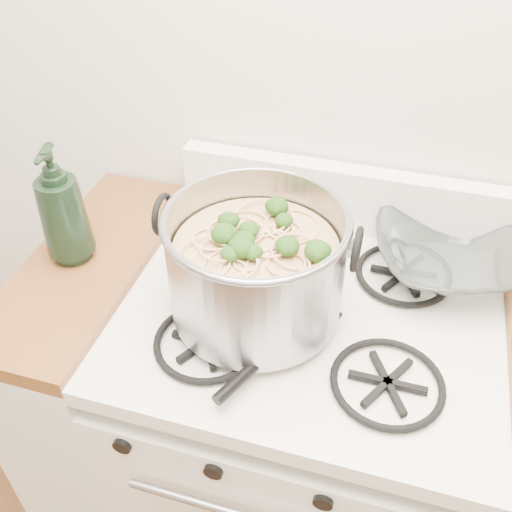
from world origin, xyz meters
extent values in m
plane|color=silver|center=(0.00, 1.60, 1.35)|extent=(3.60, 0.00, 3.60)
cube|color=white|center=(0.00, 1.27, 0.41)|extent=(0.76, 0.65, 0.81)
cube|color=white|center=(0.00, 1.27, 0.88)|extent=(0.76, 0.65, 0.04)
cube|color=black|center=(0.00, 1.27, 0.91)|extent=(0.60, 0.56, 0.02)
cylinder|color=black|center=(-0.28, 0.95, 0.78)|extent=(0.04, 0.03, 0.04)
cylinder|color=black|center=(-0.10, 0.95, 0.78)|extent=(0.04, 0.03, 0.04)
cylinder|color=black|center=(0.10, 0.95, 0.78)|extent=(0.04, 0.03, 0.04)
cube|color=silver|center=(-0.51, 1.27, 0.44)|extent=(0.25, 0.65, 0.88)
cube|color=#5A3415|center=(-0.51, 1.27, 0.90)|extent=(0.25, 0.65, 0.04)
cylinder|color=#93939B|center=(-0.10, 1.22, 1.03)|extent=(0.33, 0.33, 0.22)
torus|color=#93939B|center=(-0.10, 1.22, 1.14)|extent=(0.34, 0.34, 0.01)
torus|color=black|center=(-0.28, 1.22, 1.11)|extent=(0.01, 0.08, 0.08)
torus|color=black|center=(0.08, 1.22, 1.11)|extent=(0.01, 0.08, 0.08)
cylinder|color=tan|center=(-0.10, 1.22, 1.00)|extent=(0.31, 0.31, 0.16)
sphere|color=#204312|center=(-0.10, 1.22, 1.10)|extent=(0.04, 0.04, 0.04)
sphere|color=#204312|center=(-0.10, 1.22, 1.10)|extent=(0.04, 0.04, 0.04)
sphere|color=#204312|center=(-0.10, 1.22, 1.10)|extent=(0.04, 0.04, 0.04)
sphere|color=#204312|center=(-0.10, 1.22, 1.10)|extent=(0.04, 0.04, 0.04)
sphere|color=#204312|center=(-0.10, 1.22, 1.10)|extent=(0.04, 0.04, 0.04)
sphere|color=#204312|center=(-0.10, 1.22, 1.10)|extent=(0.04, 0.04, 0.04)
sphere|color=#204312|center=(-0.10, 1.22, 1.10)|extent=(0.04, 0.04, 0.04)
sphere|color=#204312|center=(-0.10, 1.22, 1.10)|extent=(0.04, 0.04, 0.04)
sphere|color=#204312|center=(-0.10, 1.22, 1.10)|extent=(0.04, 0.04, 0.04)
sphere|color=#204312|center=(-0.10, 1.22, 1.10)|extent=(0.04, 0.04, 0.04)
sphere|color=#204312|center=(-0.10, 1.22, 1.10)|extent=(0.04, 0.04, 0.04)
sphere|color=#204312|center=(-0.10, 1.22, 1.10)|extent=(0.04, 0.04, 0.04)
imported|color=white|center=(0.25, 1.44, 0.94)|extent=(0.15, 0.15, 0.03)
imported|color=black|center=(-0.54, 1.26, 1.05)|extent=(0.12, 0.13, 0.27)
camera|label=1|loc=(0.12, 0.45, 1.73)|focal=40.00mm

